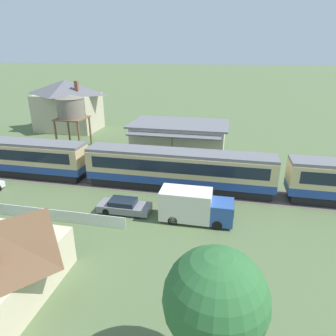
{
  "coord_description": "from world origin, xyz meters",
  "views": [
    {
      "loc": [
        -3.28,
        -28.08,
        13.26
      ],
      "look_at": [
        -8.93,
        -1.35,
        2.53
      ],
      "focal_mm": 32.0,
      "sensor_mm": 36.0,
      "label": 1
    }
  ],
  "objects_px": {
    "water_tower": "(71,107)",
    "parked_car_grey": "(124,206)",
    "passenger_train": "(181,168)",
    "station_building": "(179,140)",
    "station_house_grey_roof": "(68,105)",
    "delivery_truck_blue": "(194,206)",
    "yard_tree_0": "(216,300)"
  },
  "relations": [
    {
      "from": "station_building",
      "to": "parked_car_grey",
      "type": "relative_size",
      "value": 2.74
    },
    {
      "from": "parked_car_grey",
      "to": "yard_tree_0",
      "type": "xyz_separation_m",
      "value": [
        8.5,
        -12.97,
        3.9
      ]
    },
    {
      "from": "passenger_train",
      "to": "parked_car_grey",
      "type": "xyz_separation_m",
      "value": [
        -4.06,
        -5.71,
        -1.67
      ]
    },
    {
      "from": "passenger_train",
      "to": "parked_car_grey",
      "type": "height_order",
      "value": "passenger_train"
    },
    {
      "from": "station_house_grey_roof",
      "to": "station_building",
      "type": "bearing_deg",
      "value": -26.08
    },
    {
      "from": "station_house_grey_roof",
      "to": "yard_tree_0",
      "type": "distance_m",
      "value": 48.15
    },
    {
      "from": "station_building",
      "to": "station_house_grey_roof",
      "type": "xyz_separation_m",
      "value": [
        -21.7,
        10.62,
        2.14
      ]
    },
    {
      "from": "station_building",
      "to": "parked_car_grey",
      "type": "bearing_deg",
      "value": -97.84
    },
    {
      "from": "station_building",
      "to": "water_tower",
      "type": "xyz_separation_m",
      "value": [
        -15.65,
        0.94,
        3.53
      ]
    },
    {
      "from": "water_tower",
      "to": "parked_car_grey",
      "type": "xyz_separation_m",
      "value": [
        13.51,
        -16.48,
        -5.28
      ]
    },
    {
      "from": "station_house_grey_roof",
      "to": "yard_tree_0",
      "type": "xyz_separation_m",
      "value": [
        28.06,
        -39.13,
        0.01
      ]
    },
    {
      "from": "station_house_grey_roof",
      "to": "yard_tree_0",
      "type": "bearing_deg",
      "value": -54.35
    },
    {
      "from": "delivery_truck_blue",
      "to": "yard_tree_0",
      "type": "distance_m",
      "value": 13.4
    },
    {
      "from": "passenger_train",
      "to": "water_tower",
      "type": "bearing_deg",
      "value": 148.49
    },
    {
      "from": "station_building",
      "to": "station_house_grey_roof",
      "type": "distance_m",
      "value": 24.26
    },
    {
      "from": "passenger_train",
      "to": "station_house_grey_roof",
      "type": "xyz_separation_m",
      "value": [
        -23.62,
        20.45,
        2.22
      ]
    },
    {
      "from": "water_tower",
      "to": "delivery_truck_blue",
      "type": "bearing_deg",
      "value": -40.26
    },
    {
      "from": "delivery_truck_blue",
      "to": "station_house_grey_roof",
      "type": "bearing_deg",
      "value": 134.31
    },
    {
      "from": "station_house_grey_roof",
      "to": "parked_car_grey",
      "type": "xyz_separation_m",
      "value": [
        19.56,
        -26.16,
        -3.9
      ]
    },
    {
      "from": "station_house_grey_roof",
      "to": "delivery_truck_blue",
      "type": "xyz_separation_m",
      "value": [
        25.69,
        -26.32,
        -3.11
      ]
    },
    {
      "from": "station_building",
      "to": "delivery_truck_blue",
      "type": "xyz_separation_m",
      "value": [
        3.99,
        -15.7,
        -0.98
      ]
    },
    {
      "from": "water_tower",
      "to": "delivery_truck_blue",
      "type": "xyz_separation_m",
      "value": [
        19.64,
        -16.64,
        -4.5
      ]
    },
    {
      "from": "passenger_train",
      "to": "station_building",
      "type": "relative_size",
      "value": 4.69
    },
    {
      "from": "passenger_train",
      "to": "station_building",
      "type": "distance_m",
      "value": 10.02
    },
    {
      "from": "yard_tree_0",
      "to": "station_house_grey_roof",
      "type": "bearing_deg",
      "value": 125.65
    },
    {
      "from": "water_tower",
      "to": "parked_car_grey",
      "type": "distance_m",
      "value": 21.96
    },
    {
      "from": "water_tower",
      "to": "yard_tree_0",
      "type": "xyz_separation_m",
      "value": [
        22.01,
        -29.45,
        -1.38
      ]
    },
    {
      "from": "station_house_grey_roof",
      "to": "delivery_truck_blue",
      "type": "distance_m",
      "value": 36.91
    },
    {
      "from": "parked_car_grey",
      "to": "delivery_truck_blue",
      "type": "height_order",
      "value": "delivery_truck_blue"
    },
    {
      "from": "water_tower",
      "to": "parked_car_grey",
      "type": "height_order",
      "value": "water_tower"
    },
    {
      "from": "station_building",
      "to": "water_tower",
      "type": "distance_m",
      "value": 16.07
    },
    {
      "from": "parked_car_grey",
      "to": "passenger_train",
      "type": "bearing_deg",
      "value": 54.55
    }
  ]
}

